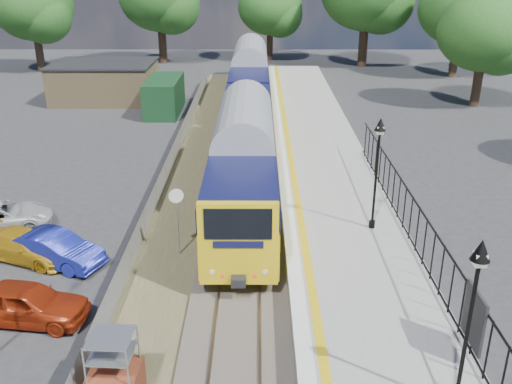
{
  "coord_description": "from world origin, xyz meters",
  "views": [
    {
      "loc": [
        0.65,
        -14.93,
        11.13
      ],
      "look_at": [
        0.57,
        7.1,
        2.0
      ],
      "focal_mm": 40.0,
      "sensor_mm": 36.0,
      "label": 1
    }
  ],
  "objects_px": {
    "victorian_lamp_south": "(475,288)",
    "victorian_lamp_north": "(378,148)",
    "car_blue": "(55,249)",
    "car_red": "(26,303)",
    "train": "(248,99)",
    "brick_plinth": "(114,370)",
    "car_yellow": "(27,246)",
    "speed_sign": "(177,210)"
  },
  "relations": [
    {
      "from": "car_yellow",
      "to": "speed_sign",
      "type": "bearing_deg",
      "value": -65.43
    },
    {
      "from": "brick_plinth",
      "to": "car_blue",
      "type": "distance_m",
      "value": 8.43
    },
    {
      "from": "train",
      "to": "car_yellow",
      "type": "xyz_separation_m",
      "value": [
        -8.46,
        -17.41,
        -1.75
      ]
    },
    {
      "from": "brick_plinth",
      "to": "car_yellow",
      "type": "distance_m",
      "value": 9.43
    },
    {
      "from": "car_yellow",
      "to": "brick_plinth",
      "type": "bearing_deg",
      "value": -124.19
    },
    {
      "from": "speed_sign",
      "to": "car_yellow",
      "type": "height_order",
      "value": "speed_sign"
    },
    {
      "from": "brick_plinth",
      "to": "speed_sign",
      "type": "height_order",
      "value": "speed_sign"
    },
    {
      "from": "train",
      "to": "car_yellow",
      "type": "relative_size",
      "value": 10.08
    },
    {
      "from": "victorian_lamp_north",
      "to": "car_yellow",
      "type": "bearing_deg",
      "value": -175.62
    },
    {
      "from": "speed_sign",
      "to": "car_blue",
      "type": "xyz_separation_m",
      "value": [
        -4.7,
        -0.71,
        -1.33
      ]
    },
    {
      "from": "car_yellow",
      "to": "car_red",
      "type": "bearing_deg",
      "value": -137.82
    },
    {
      "from": "victorian_lamp_south",
      "to": "car_yellow",
      "type": "xyz_separation_m",
      "value": [
        -13.96,
        8.95,
        -3.71
      ]
    },
    {
      "from": "victorian_lamp_north",
      "to": "brick_plinth",
      "type": "relative_size",
      "value": 2.18
    },
    {
      "from": "victorian_lamp_north",
      "to": "car_red",
      "type": "height_order",
      "value": "victorian_lamp_north"
    },
    {
      "from": "car_blue",
      "to": "brick_plinth",
      "type": "bearing_deg",
      "value": -128.13
    },
    {
      "from": "car_red",
      "to": "car_yellow",
      "type": "relative_size",
      "value": 0.99
    },
    {
      "from": "car_red",
      "to": "victorian_lamp_south",
      "type": "bearing_deg",
      "value": -103.55
    },
    {
      "from": "victorian_lamp_north",
      "to": "train",
      "type": "xyz_separation_m",
      "value": [
        -5.3,
        16.35,
        -1.96
      ]
    },
    {
      "from": "car_blue",
      "to": "car_yellow",
      "type": "distance_m",
      "value": 1.32
    },
    {
      "from": "car_blue",
      "to": "car_yellow",
      "type": "bearing_deg",
      "value": 95.69
    },
    {
      "from": "victorian_lamp_south",
      "to": "victorian_lamp_north",
      "type": "height_order",
      "value": "same"
    },
    {
      "from": "victorian_lamp_south",
      "to": "speed_sign",
      "type": "relative_size",
      "value": 1.59
    },
    {
      "from": "victorian_lamp_south",
      "to": "brick_plinth",
      "type": "xyz_separation_m",
      "value": [
        -8.65,
        1.16,
        -3.28
      ]
    },
    {
      "from": "victorian_lamp_north",
      "to": "car_blue",
      "type": "distance_m",
      "value": 13.1
    },
    {
      "from": "victorian_lamp_north",
      "to": "car_red",
      "type": "bearing_deg",
      "value": -156.91
    },
    {
      "from": "train",
      "to": "car_red",
      "type": "distance_m",
      "value": 22.69
    },
    {
      "from": "victorian_lamp_south",
      "to": "car_red",
      "type": "height_order",
      "value": "victorian_lamp_south"
    },
    {
      "from": "brick_plinth",
      "to": "car_red",
      "type": "xyz_separation_m",
      "value": [
        -3.74,
        3.63,
        -0.33
      ]
    },
    {
      "from": "victorian_lamp_north",
      "to": "car_red",
      "type": "distance_m",
      "value": 13.74
    },
    {
      "from": "victorian_lamp_south",
      "to": "car_blue",
      "type": "relative_size",
      "value": 1.16
    },
    {
      "from": "victorian_lamp_south",
      "to": "victorian_lamp_north",
      "type": "bearing_deg",
      "value": 91.15
    },
    {
      "from": "car_blue",
      "to": "car_red",
      "type": "bearing_deg",
      "value": -152.19
    },
    {
      "from": "speed_sign",
      "to": "car_yellow",
      "type": "xyz_separation_m",
      "value": [
        -5.96,
        -0.32,
        -1.4
      ]
    },
    {
      "from": "car_blue",
      "to": "speed_sign",
      "type": "bearing_deg",
      "value": -58.25
    },
    {
      "from": "victorian_lamp_south",
      "to": "car_blue",
      "type": "height_order",
      "value": "victorian_lamp_south"
    },
    {
      "from": "speed_sign",
      "to": "car_yellow",
      "type": "distance_m",
      "value": 6.13
    },
    {
      "from": "car_red",
      "to": "car_yellow",
      "type": "distance_m",
      "value": 4.43
    },
    {
      "from": "car_red",
      "to": "car_blue",
      "type": "xyz_separation_m",
      "value": [
        -0.31,
        3.75,
        -0.03
      ]
    },
    {
      "from": "victorian_lamp_north",
      "to": "car_blue",
      "type": "xyz_separation_m",
      "value": [
        -12.5,
        -1.45,
        -3.65
      ]
    },
    {
      "from": "car_red",
      "to": "car_yellow",
      "type": "height_order",
      "value": "car_red"
    },
    {
      "from": "brick_plinth",
      "to": "car_yellow",
      "type": "relative_size",
      "value": 0.52
    },
    {
      "from": "victorian_lamp_south",
      "to": "car_yellow",
      "type": "relative_size",
      "value": 1.14
    }
  ]
}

